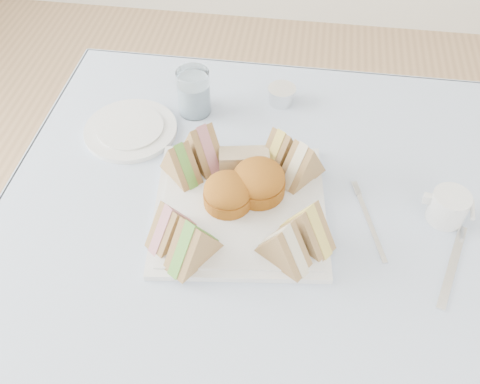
# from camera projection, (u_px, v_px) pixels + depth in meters

# --- Properties ---
(table) EXTENTS (0.90, 0.90, 0.74)m
(table) POSITION_uv_depth(u_px,v_px,m) (263.00, 335.00, 1.22)
(table) COLOR brown
(table) RESTS_ON floor
(tablecloth) EXTENTS (1.02, 1.02, 0.01)m
(tablecloth) POSITION_uv_depth(u_px,v_px,m) (270.00, 236.00, 0.94)
(tablecloth) COLOR silver
(tablecloth) RESTS_ON table
(serving_plate) EXTENTS (0.34, 0.34, 0.01)m
(serving_plate) POSITION_uv_depth(u_px,v_px,m) (240.00, 208.00, 0.97)
(serving_plate) COLOR silver
(serving_plate) RESTS_ON tablecloth
(sandwich_fl_a) EXTENTS (0.09, 0.10, 0.08)m
(sandwich_fl_a) POSITION_uv_depth(u_px,v_px,m) (171.00, 223.00, 0.89)
(sandwich_fl_a) COLOR #A07E53
(sandwich_fl_a) RESTS_ON serving_plate
(sandwich_fl_b) EXTENTS (0.10, 0.11, 0.09)m
(sandwich_fl_b) POSITION_uv_depth(u_px,v_px,m) (192.00, 241.00, 0.86)
(sandwich_fl_b) COLOR #A07E53
(sandwich_fl_b) RESTS_ON serving_plate
(sandwich_fr_a) EXTENTS (0.11, 0.09, 0.09)m
(sandwich_fr_a) POSITION_uv_depth(u_px,v_px,m) (307.00, 224.00, 0.88)
(sandwich_fr_a) COLOR #A07E53
(sandwich_fr_a) RESTS_ON serving_plate
(sandwich_fr_b) EXTENTS (0.10, 0.09, 0.08)m
(sandwich_fr_b) POSITION_uv_depth(u_px,v_px,m) (284.00, 243.00, 0.86)
(sandwich_fr_b) COLOR #A07E53
(sandwich_fr_b) RESTS_ON serving_plate
(sandwich_bl_a) EXTENTS (0.09, 0.10, 0.08)m
(sandwich_bl_a) POSITION_uv_depth(u_px,v_px,m) (180.00, 160.00, 0.99)
(sandwich_bl_a) COLOR #A07E53
(sandwich_bl_a) RESTS_ON serving_plate
(sandwich_bl_b) EXTENTS (0.10, 0.11, 0.09)m
(sandwich_bl_b) POSITION_uv_depth(u_px,v_px,m) (202.00, 144.00, 1.01)
(sandwich_bl_b) COLOR #A07E53
(sandwich_bl_b) RESTS_ON serving_plate
(sandwich_br_a) EXTENTS (0.09, 0.11, 0.09)m
(sandwich_br_a) POSITION_uv_depth(u_px,v_px,m) (302.00, 161.00, 0.98)
(sandwich_br_a) COLOR #A07E53
(sandwich_br_a) RESTS_ON serving_plate
(sandwich_br_b) EXTENTS (0.09, 0.10, 0.08)m
(sandwich_br_b) POSITION_uv_depth(u_px,v_px,m) (280.00, 147.00, 1.01)
(sandwich_br_b) COLOR #A07E53
(sandwich_br_b) RESTS_ON serving_plate
(scone_left) EXTENTS (0.09, 0.09, 0.06)m
(scone_left) POSITION_uv_depth(u_px,v_px,m) (228.00, 193.00, 0.95)
(scone_left) COLOR #AA671B
(scone_left) RESTS_ON serving_plate
(scone_right) EXTENTS (0.13, 0.13, 0.07)m
(scone_right) POSITION_uv_depth(u_px,v_px,m) (259.00, 181.00, 0.97)
(scone_right) COLOR #AA671B
(scone_right) RESTS_ON serving_plate
(pastry_slice) EXTENTS (0.10, 0.05, 0.04)m
(pastry_slice) POSITION_uv_depth(u_px,v_px,m) (244.00, 161.00, 1.01)
(pastry_slice) COLOR tan
(pastry_slice) RESTS_ON serving_plate
(side_plate) EXTENTS (0.25, 0.25, 0.01)m
(side_plate) POSITION_uv_depth(u_px,v_px,m) (131.00, 130.00, 1.12)
(side_plate) COLOR silver
(side_plate) RESTS_ON tablecloth
(water_glass) EXTENTS (0.09, 0.09, 0.10)m
(water_glass) POSITION_uv_depth(u_px,v_px,m) (194.00, 92.00, 1.13)
(water_glass) COLOR white
(water_glass) RESTS_ON tablecloth
(tea_strainer) EXTENTS (0.08, 0.08, 0.03)m
(tea_strainer) POSITION_uv_depth(u_px,v_px,m) (282.00, 96.00, 1.17)
(tea_strainer) COLOR silver
(tea_strainer) RESTS_ON tablecloth
(knife) EXTENTS (0.07, 0.18, 0.00)m
(knife) POSITION_uv_depth(u_px,v_px,m) (452.00, 266.00, 0.89)
(knife) COLOR silver
(knife) RESTS_ON tablecloth
(fork) EXTENTS (0.05, 0.15, 0.00)m
(fork) POSITION_uv_depth(u_px,v_px,m) (371.00, 227.00, 0.95)
(fork) COLOR silver
(fork) RESTS_ON tablecloth
(creamer_jug) EXTENTS (0.07, 0.07, 0.06)m
(creamer_jug) POSITION_uv_depth(u_px,v_px,m) (448.00, 207.00, 0.94)
(creamer_jug) COLOR silver
(creamer_jug) RESTS_ON tablecloth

